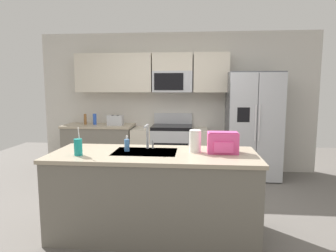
{
  "coord_description": "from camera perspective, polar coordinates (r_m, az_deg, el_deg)",
  "views": [
    {
      "loc": [
        0.35,
        -3.52,
        1.6
      ],
      "look_at": [
        -0.02,
        0.6,
        1.05
      ],
      "focal_mm": 31.67,
      "sensor_mm": 36.0,
      "label": 1
    }
  ],
  "objects": [
    {
      "name": "soap_dispenser",
      "position": [
        3.27,
        -7.92,
        -3.64
      ],
      "size": [
        0.06,
        0.06,
        0.17
      ],
      "color": "#4C8CD8",
      "rests_on": "island_counter"
    },
    {
      "name": "drink_cup_teal",
      "position": [
        3.18,
        -16.9,
        -3.89
      ],
      "size": [
        0.08,
        0.08,
        0.29
      ],
      "color": "teal",
      "rests_on": "island_counter"
    },
    {
      "name": "toaster",
      "position": [
        5.5,
        -10.09,
        1.09
      ],
      "size": [
        0.28,
        0.16,
        0.18
      ],
      "color": "#B7BABF",
      "rests_on": "back_counter"
    },
    {
      "name": "island_counter",
      "position": [
        3.3,
        -2.75,
        -12.76
      ],
      "size": [
        2.2,
        0.87,
        0.9
      ],
      "color": "slate",
      "rests_on": "ground"
    },
    {
      "name": "backpack",
      "position": [
        3.2,
        10.5,
        -3.07
      ],
      "size": [
        0.32,
        0.22,
        0.23
      ],
      "color": "#EA4C93",
      "rests_on": "island_counter"
    },
    {
      "name": "refrigerator",
      "position": [
        5.39,
        15.99,
        0.09
      ],
      "size": [
        0.9,
        0.76,
        1.85
      ],
      "color": "#4C4F54",
      "rests_on": "ground"
    },
    {
      "name": "back_counter",
      "position": [
        5.73,
        -13.0,
        -4.19
      ],
      "size": [
        1.28,
        0.63,
        0.9
      ],
      "color": "slate",
      "rests_on": "ground"
    },
    {
      "name": "ground_plane",
      "position": [
        3.89,
        -0.45,
        -16.75
      ],
      "size": [
        9.0,
        9.0,
        0.0
      ],
      "primitive_type": "plane",
      "color": "#66605B",
      "rests_on": "ground"
    },
    {
      "name": "paper_towel_roll",
      "position": [
        3.21,
        5.24,
        -2.9
      ],
      "size": [
        0.12,
        0.12,
        0.24
      ],
      "primitive_type": "cylinder",
      "color": "white",
      "rests_on": "island_counter"
    },
    {
      "name": "kitchen_wall_unit",
      "position": [
        5.63,
        0.17,
        6.28
      ],
      "size": [
        5.2,
        0.43,
        2.6
      ],
      "color": "beige",
      "rests_on": "ground"
    },
    {
      "name": "bottle_blue",
      "position": [
        5.68,
        -13.92,
        1.29
      ],
      "size": [
        0.07,
        0.07,
        0.2
      ],
      "primitive_type": "cylinder",
      "color": "blue",
      "rests_on": "back_counter"
    },
    {
      "name": "sink_faucet",
      "position": [
        3.34,
        -3.95,
        -1.61
      ],
      "size": [
        0.09,
        0.22,
        0.28
      ],
      "color": "#B7BABF",
      "rests_on": "island_counter"
    },
    {
      "name": "pepper_mill",
      "position": [
        5.73,
        -15.63,
        1.27
      ],
      "size": [
        0.05,
        0.05,
        0.2
      ],
      "primitive_type": "cylinder",
      "color": "brown",
      "rests_on": "back_counter"
    },
    {
      "name": "range_oven",
      "position": [
        5.47,
        0.38,
        -4.64
      ],
      "size": [
        1.36,
        0.61,
        1.1
      ],
      "color": "#B7BABF",
      "rests_on": "ground"
    }
  ]
}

